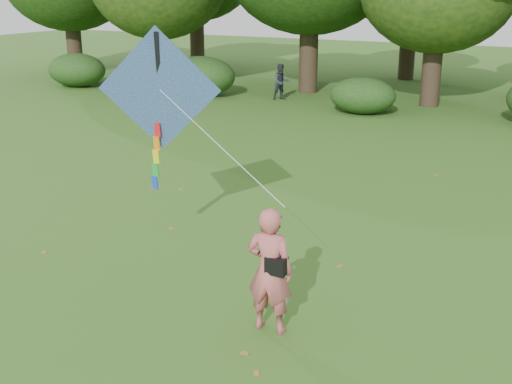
% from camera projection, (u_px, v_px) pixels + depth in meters
% --- Properties ---
extents(ground, '(100.00, 100.00, 0.00)m').
position_uv_depth(ground, '(250.00, 335.00, 9.45)').
color(ground, '#265114').
rests_on(ground, ground).
extents(man_kite_flyer, '(0.73, 0.51, 1.93)m').
position_uv_depth(man_kite_flyer, '(270.00, 270.00, 9.31)').
color(man_kite_flyer, '#C25B5D').
rests_on(man_kite_flyer, ground).
extents(bystander_left, '(0.96, 0.97, 1.58)m').
position_uv_depth(bystander_left, '(281.00, 82.00, 28.41)').
color(bystander_left, '#272B34').
rests_on(bystander_left, ground).
extents(crossbody_bag, '(0.43, 0.20, 0.74)m').
position_uv_depth(crossbody_bag, '(276.00, 265.00, 9.20)').
color(crossbody_bag, black).
rests_on(crossbody_bag, ground).
extents(flying_kite, '(4.43, 2.24, 3.05)m').
position_uv_depth(flying_kite, '(159.00, 92.00, 11.52)').
color(flying_kite, '#2746AB').
rests_on(flying_kite, ground).
extents(shrub_band, '(39.15, 3.22, 1.88)m').
position_uv_depth(shrub_band, '(450.00, 96.00, 24.37)').
color(shrub_band, '#264919').
rests_on(shrub_band, ground).
extents(fallen_leaves, '(11.19, 10.65, 0.01)m').
position_uv_depth(fallen_leaves, '(247.00, 243.00, 12.81)').
color(fallen_leaves, olive).
rests_on(fallen_leaves, ground).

